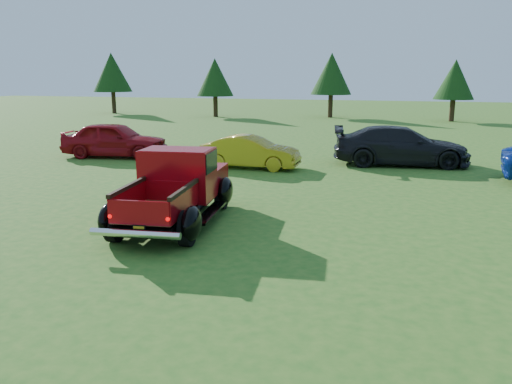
# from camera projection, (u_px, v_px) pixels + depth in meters

# --- Properties ---
(ground) EXTENTS (120.00, 120.00, 0.00)m
(ground) POSITION_uv_depth(u_px,v_px,m) (249.00, 242.00, 10.07)
(ground) COLOR #28601B
(ground) RESTS_ON ground
(tree_far_west) EXTENTS (3.33, 3.33, 5.20)m
(tree_far_west) POSITION_uv_depth(u_px,v_px,m) (112.00, 72.00, 43.41)
(tree_far_west) COLOR #332114
(tree_far_west) RESTS_ON ground
(tree_west) EXTENTS (2.94, 2.94, 4.60)m
(tree_west) POSITION_uv_depth(u_px,v_px,m) (215.00, 77.00, 39.77)
(tree_west) COLOR #332114
(tree_west) RESTS_ON ground
(tree_mid_left) EXTENTS (3.20, 3.20, 5.00)m
(tree_mid_left) POSITION_uv_depth(u_px,v_px,m) (331.00, 74.00, 39.05)
(tree_mid_left) COLOR #332114
(tree_mid_left) RESTS_ON ground
(tree_mid_right) EXTENTS (2.82, 2.82, 4.40)m
(tree_mid_right) POSITION_uv_depth(u_px,v_px,m) (455.00, 80.00, 35.68)
(tree_mid_right) COLOR #332114
(tree_mid_right) RESTS_ON ground
(pickup_truck) EXTENTS (2.54, 4.63, 1.65)m
(pickup_truck) POSITION_uv_depth(u_px,v_px,m) (179.00, 186.00, 11.49)
(pickup_truck) COLOR black
(pickup_truck) RESTS_ON ground
(show_car_red) EXTENTS (4.41, 2.30, 1.43)m
(show_car_red) POSITION_uv_depth(u_px,v_px,m) (115.00, 140.00, 20.37)
(show_car_red) COLOR maroon
(show_car_red) RESTS_ON ground
(show_car_yellow) EXTENTS (3.55, 1.27, 1.16)m
(show_car_yellow) POSITION_uv_depth(u_px,v_px,m) (250.00, 152.00, 17.95)
(show_car_yellow) COLOR #AC9117
(show_car_yellow) RESTS_ON ground
(show_car_grey) EXTENTS (5.18, 2.69, 1.44)m
(show_car_grey) POSITION_uv_depth(u_px,v_px,m) (401.00, 146.00, 18.58)
(show_car_grey) COLOR black
(show_car_grey) RESTS_ON ground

